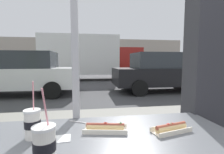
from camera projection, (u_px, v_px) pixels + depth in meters
name	position (u px, v px, depth m)	size (l,w,h in m)	color
ground_plane	(86.00, 86.00, 9.13)	(60.00, 60.00, 0.00)	#424244
sidewalk_strip	(84.00, 136.00, 2.83)	(16.00, 2.80, 0.12)	gray
building_facade_far	(87.00, 55.00, 23.23)	(28.00, 1.20, 4.53)	#A89E8E
soda_cup_left	(45.00, 145.00, 0.65)	(0.09, 0.09, 0.32)	silver
soda_cup_right	(33.00, 123.00, 0.89)	(0.09, 0.09, 0.32)	white
hotdog_tray_near	(171.00, 128.00, 0.97)	(0.26, 0.15, 0.05)	beige
hotdog_tray_far	(105.00, 128.00, 0.98)	(0.28, 0.15, 0.05)	silver
loose_straw	(81.00, 122.00, 1.12)	(0.01, 0.01, 0.19)	white
napkin_wrapper	(59.00, 139.00, 0.88)	(0.12, 0.09, 0.00)	white
parked_car_white	(20.00, 73.00, 6.49)	(4.67, 2.01, 1.74)	silver
parked_car_black	(161.00, 72.00, 7.37)	(4.39, 2.03, 1.74)	black
box_truck	(89.00, 57.00, 11.98)	(7.20, 2.44, 3.19)	silver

